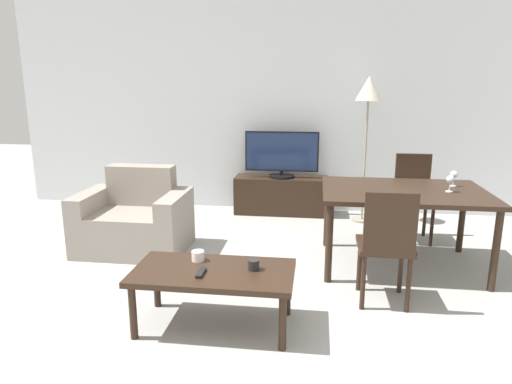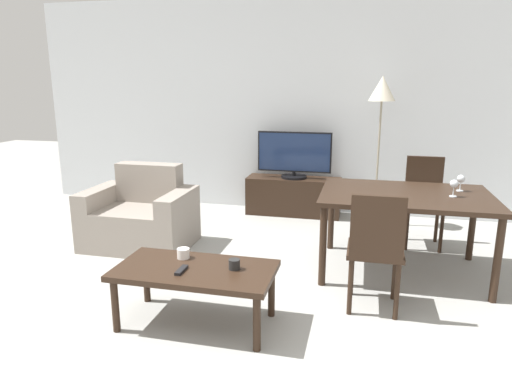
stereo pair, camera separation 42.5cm
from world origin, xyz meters
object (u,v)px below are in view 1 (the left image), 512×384
Objects in this scene: armchair at (135,221)px; dining_chair_far at (413,192)px; tv at (282,155)px; coffee_table at (213,276)px; dining_chair_near at (387,241)px; dining_table at (404,197)px; wine_glass_center at (454,176)px; cup_white_near at (198,256)px; remote_primary at (201,273)px; cup_colored_far at (254,265)px; floor_lamp at (368,98)px; tv_stand at (281,195)px; wine_glass_left at (450,180)px.

dining_chair_far is (2.82, 0.72, 0.22)m from armchair.
tv is 0.84× the size of coffee_table.
coffee_table is 1.20× the size of dining_chair_near.
dining_table is 9.81× the size of wine_glass_center.
cup_white_near is (-0.38, -2.71, -0.31)m from tv.
dining_chair_far is (0.50, 1.62, 0.00)m from dining_chair_near.
tv reaches higher than dining_chair_near.
remote_primary is 1.67× the size of cup_white_near.
dining_chair_near is 1.38m from remote_primary.
tv is at bearing 82.05° from cup_white_near.
dining_table reaches higher than cup_colored_far.
floor_lamp is (0.04, 2.19, 0.96)m from dining_chair_near.
remote_primary is 0.36m from cup_colored_far.
armchair is 1.16× the size of dining_chair_near.
dining_chair_near reaches higher than cup_colored_far.
cup_colored_far is (0.33, 0.12, 0.03)m from remote_primary.
dining_chair_near is (1.20, 0.47, 0.14)m from coffee_table.
floor_lamp reaches higher than cup_white_near.
tv is 1.02× the size of dining_chair_near.
remote_primary is (-0.30, -2.94, 0.19)m from tv_stand.
tv is at bearing 134.46° from wine_glass_left.
tv_stand is 2.03m from dining_table.
dining_table is at bearing -52.35° from tv.
cup_white_near is (-1.59, -1.13, -0.20)m from dining_table.
coffee_table is 12.16× the size of cup_white_near.
armchair is 0.96× the size of coffee_table.
floor_lamp is at bearing 98.74° from dining_table.
tv_stand is 2.74m from cup_white_near.
dining_chair_far is 1.21m from floor_lamp.
armchair is 2.60m from dining_table.
dining_chair_far is 0.53× the size of floor_lamp.
dining_table is 1.58× the size of dining_chair_far.
wine_glass_center is at bearing 67.88° from wine_glass_left.
cup_colored_far is 0.53× the size of wine_glass_center.
dining_chair_near is at bearing -107.19° from dining_chair_far.
dining_table is 1.58× the size of dining_chair_near.
dining_chair_far reaches higher than wine_glass_center.
tv_stand is at bearing 90.00° from tv.
dining_table is at bearing 41.39° from coffee_table.
floor_lamp reaches higher than dining_chair_far.
dining_table is at bearing -81.26° from floor_lamp.
wine_glass_center is (3.03, 0.10, 0.53)m from armchair.
cup_white_near is at bearing -147.32° from wine_glass_center.
armchair is 3.08m from wine_glass_center.
dining_chair_near is 1.00× the size of dining_chair_far.
cup_white_near is (-1.84, -1.94, -0.06)m from dining_chair_far.
dining_chair_near is at bearing -128.89° from wine_glass_left.
dining_chair_far reaches higher than armchair.
dining_chair_far reaches higher than coffee_table.
tv is at bearing 47.58° from armchair.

